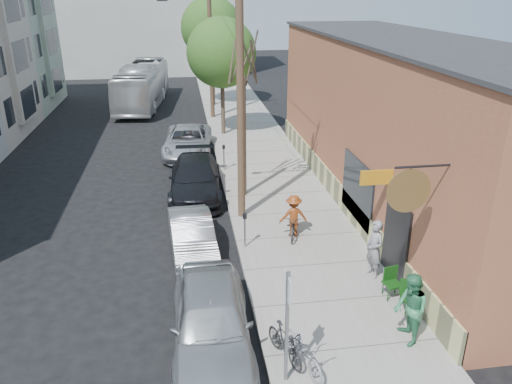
{
  "coord_description": "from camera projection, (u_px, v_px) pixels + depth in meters",
  "views": [
    {
      "loc": [
        0.38,
        -13.41,
        8.33
      ],
      "look_at": [
        2.86,
        3.06,
        1.5
      ],
      "focal_mm": 35.0,
      "sensor_mm": 36.0,
      "label": 1
    }
  ],
  "objects": [
    {
      "name": "ground",
      "position": [
        179.0,
        279.0,
        15.37
      ],
      "size": [
        120.0,
        120.0,
        0.0
      ],
      "primitive_type": "plane",
      "color": "black"
    },
    {
      "name": "sidewalk",
      "position": [
        260.0,
        159.0,
        26.0
      ],
      "size": [
        4.5,
        58.0,
        0.15
      ],
      "primitive_type": "cube",
      "color": "gray",
      "rests_on": "ground"
    },
    {
      "name": "cafe_building",
      "position": [
        400.0,
        124.0,
        19.93
      ],
      "size": [
        6.6,
        20.2,
        6.61
      ],
      "color": "#955337",
      "rests_on": "ground"
    },
    {
      "name": "end_cap_building",
      "position": [
        153.0,
        12.0,
        51.25
      ],
      "size": [
        18.0,
        8.0,
        12.0
      ],
      "primitive_type": "cube",
      "color": "#ACACA7",
      "rests_on": "ground"
    },
    {
      "name": "sign_post",
      "position": [
        287.0,
        317.0,
        10.61
      ],
      "size": [
        0.07,
        0.45,
        2.8
      ],
      "color": "slate",
      "rests_on": "sidewalk"
    },
    {
      "name": "parking_meter_near",
      "position": [
        245.0,
        224.0,
        16.7
      ],
      "size": [
        0.14,
        0.14,
        1.24
      ],
      "color": "slate",
      "rests_on": "sidewalk"
    },
    {
      "name": "parking_meter_far",
      "position": [
        224.0,
        153.0,
        23.89
      ],
      "size": [
        0.14,
        0.14,
        1.24
      ],
      "color": "slate",
      "rests_on": "sidewalk"
    },
    {
      "name": "utility_pole_near",
      "position": [
        238.0,
        78.0,
        17.36
      ],
      "size": [
        3.57,
        0.28,
        10.0
      ],
      "color": "#503A28",
      "rests_on": "sidewalk"
    },
    {
      "name": "utility_pole_far",
      "position": [
        210.0,
        38.0,
        32.21
      ],
      "size": [
        1.8,
        0.28,
        10.0
      ],
      "color": "#503A28",
      "rests_on": "sidewalk"
    },
    {
      "name": "tree_bare",
      "position": [
        243.0,
        138.0,
        20.39
      ],
      "size": [
        0.24,
        0.24,
        4.98
      ],
      "color": "#44392C",
      "rests_on": "sidewalk"
    },
    {
      "name": "tree_leafy_mid",
      "position": [
        222.0,
        53.0,
        28.47
      ],
      "size": [
        4.01,
        4.01,
        6.76
      ],
      "color": "#44392C",
      "rests_on": "sidewalk"
    },
    {
      "name": "tree_leafy_far",
      "position": [
        211.0,
        28.0,
        35.69
      ],
      "size": [
        4.38,
        4.38,
        7.72
      ],
      "color": "#44392C",
      "rests_on": "sidewalk"
    },
    {
      "name": "patio_chair_a",
      "position": [
        393.0,
        284.0,
        14.08
      ],
      "size": [
        0.59,
        0.59,
        0.88
      ],
      "primitive_type": null,
      "rotation": [
        0.0,
        0.0,
        0.2
      ],
      "color": "#113C10",
      "rests_on": "sidewalk"
    },
    {
      "name": "patio_chair_b",
      "position": [
        410.0,
        297.0,
        13.45
      ],
      "size": [
        0.62,
        0.62,
        0.88
      ],
      "primitive_type": null,
      "rotation": [
        0.0,
        0.0,
        -0.29
      ],
      "color": "#113C10",
      "rests_on": "sidewalk"
    },
    {
      "name": "patron_grey",
      "position": [
        374.0,
        249.0,
        14.95
      ],
      "size": [
        0.57,
        0.75,
        1.85
      ],
      "primitive_type": "imported",
      "rotation": [
        0.0,
        0.0,
        -1.36
      ],
      "color": "gray",
      "rests_on": "sidewalk"
    },
    {
      "name": "patron_green",
      "position": [
        411.0,
        309.0,
        12.12
      ],
      "size": [
        0.76,
        0.95,
        1.87
      ],
      "primitive_type": "imported",
      "rotation": [
        0.0,
        0.0,
        -1.63
      ],
      "color": "#327E53",
      "rests_on": "sidewalk"
    },
    {
      "name": "cyclist",
      "position": [
        293.0,
        216.0,
        17.49
      ],
      "size": [
        0.99,
        0.57,
        1.54
      ],
      "primitive_type": "imported",
      "rotation": [
        0.0,
        0.0,
        3.14
      ],
      "color": "brown",
      "rests_on": "sidewalk"
    },
    {
      "name": "cyclist_bike",
      "position": [
        293.0,
        224.0,
        17.61
      ],
      "size": [
        1.0,
        1.78,
        0.89
      ],
      "primitive_type": "imported",
      "rotation": [
        0.0,
        0.0,
        -0.26
      ],
      "color": "black",
      "rests_on": "sidewalk"
    },
    {
      "name": "parked_bike_a",
      "position": [
        285.0,
        343.0,
        11.71
      ],
      "size": [
        0.91,
        1.55,
        0.9
      ],
      "primitive_type": "imported",
      "rotation": [
        0.0,
        0.0,
        0.35
      ],
      "color": "black",
      "rests_on": "sidewalk"
    },
    {
      "name": "parked_bike_b",
      "position": [
        304.0,
        350.0,
        11.48
      ],
      "size": [
        1.04,
        1.85,
        0.92
      ],
      "primitive_type": "imported",
      "rotation": [
        0.0,
        0.0,
        0.26
      ],
      "color": "gray",
      "rests_on": "sidewalk"
    },
    {
      "name": "car_0",
      "position": [
        211.0,
        321.0,
        12.15
      ],
      "size": [
        2.02,
        4.83,
        1.63
      ],
      "primitive_type": "imported",
      "rotation": [
        0.0,
        0.0,
        -0.02
      ],
      "color": "#A2A7A9",
      "rests_on": "ground"
    },
    {
      "name": "car_1",
      "position": [
        192.0,
        236.0,
        16.63
      ],
      "size": [
        1.68,
        4.06,
        1.31
      ],
      "primitive_type": "imported",
      "rotation": [
        0.0,
        0.0,
        0.08
      ],
      "color": "#94959B",
      "rests_on": "ground"
    },
    {
      "name": "car_2",
      "position": [
        195.0,
        179.0,
        21.32
      ],
      "size": [
        2.41,
        5.41,
        1.54
      ],
      "primitive_type": "imported",
      "rotation": [
        0.0,
        0.0,
        -0.05
      ],
      "color": "black",
      "rests_on": "ground"
    },
    {
      "name": "car_3",
      "position": [
        188.0,
        141.0,
        26.62
      ],
      "size": [
        2.88,
        5.48,
        1.47
      ],
      "primitive_type": "imported",
      "rotation": [
        0.0,
        0.0,
        -0.08
      ],
      "color": "#B7B9C0",
      "rests_on": "ground"
    },
    {
      "name": "bus",
      "position": [
        142.0,
        85.0,
        37.51
      ],
      "size": [
        3.69,
        11.31,
        3.09
      ],
      "primitive_type": "imported",
      "rotation": [
        0.0,
        0.0,
        -0.1
      ],
      "color": "silver",
      "rests_on": "ground"
    }
  ]
}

